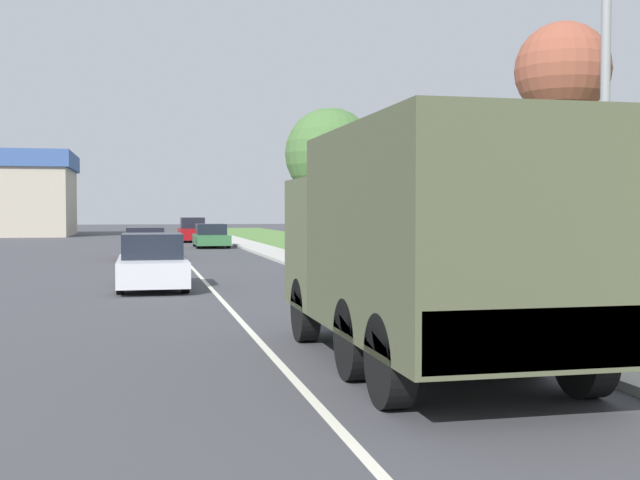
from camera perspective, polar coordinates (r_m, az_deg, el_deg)
The scene contains 13 objects.
ground_plane at distance 38.15m, azimuth -9.84°, elevation -1.11°, with size 180.00×180.00×0.00m, color #424247.
lane_centre_stripe at distance 38.15m, azimuth -9.84°, elevation -1.10°, with size 0.12×120.00×0.00m.
sidewalk_right at distance 38.63m, azimuth -3.16°, elevation -0.95°, with size 1.80×120.00×0.12m.
grass_strip_right at distance 39.59m, azimuth 3.13°, elevation -0.95°, with size 7.00×120.00×0.02m.
military_truck at distance 10.76m, azimuth 7.61°, elevation 0.04°, with size 2.59×6.73×3.14m.
car_nearest_ahead at distance 22.23m, azimuth -11.85°, elevation -1.64°, with size 1.81×4.56×1.49m.
car_second_ahead at distance 35.91m, azimuth -12.33°, elevation -0.31°, with size 1.82×4.39×1.38m.
car_third_ahead at distance 46.41m, azimuth -7.75°, elevation 0.24°, with size 1.89×4.18×1.36m.
car_fourth_ahead at distance 55.17m, azimuth -9.06°, elevation 0.64°, with size 1.78×4.43×1.66m.
pickup_truck at distance 20.87m, azimuth 15.98°, elevation -1.31°, with size 1.99×5.57×1.83m.
lamp_post at distance 12.51m, azimuth 18.85°, elevation 12.54°, with size 1.69×0.24×7.20m.
tree_mid_right at distance 22.95m, azimuth 16.87°, elevation 11.35°, with size 2.56×2.56×7.16m.
tree_far_right at distance 38.86m, azimuth 0.73°, elevation 6.14°, with size 4.39×4.39×7.04m.
Camera 1 is at (-1.85, 1.95, 2.10)m, focal length 45.00 mm.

